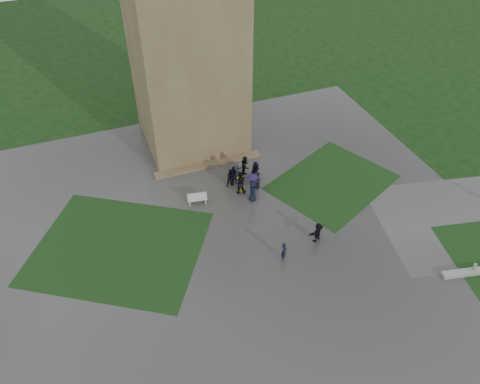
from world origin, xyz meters
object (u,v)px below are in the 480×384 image
object	(u,v)px
pedestrian_near	(318,232)
pedestrian_mid	(284,251)
bench	(197,198)
tower	(185,40)

from	to	relation	value
pedestrian_near	pedestrian_mid	bearing A→B (deg)	-7.10
bench	pedestrian_mid	bearing A→B (deg)	-53.35
pedestrian_mid	tower	bearing A→B (deg)	37.08
bench	pedestrian_near	xyz separation A→B (m)	(6.54, -6.59, 0.32)
tower	bench	world-z (taller)	tower
pedestrian_mid	pedestrian_near	world-z (taller)	pedestrian_near
tower	pedestrian_near	xyz separation A→B (m)	(4.37, -15.13, -8.23)
tower	pedestrian_near	world-z (taller)	tower
tower	pedestrian_mid	xyz separation A→B (m)	(1.51, -15.89, -8.26)
tower	bench	size ratio (longest dim) A/B	11.84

